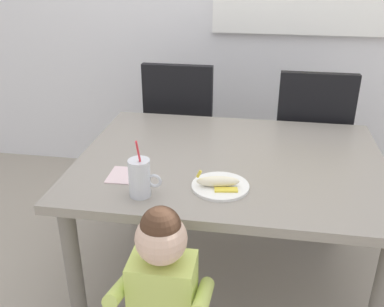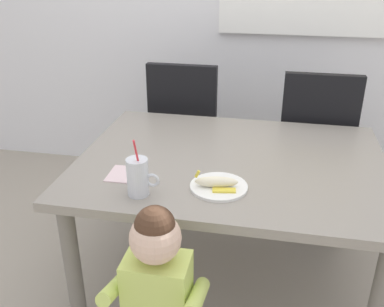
# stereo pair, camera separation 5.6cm
# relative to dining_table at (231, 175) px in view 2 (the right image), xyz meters

# --- Properties ---
(ground_plane) EXTENTS (24.00, 24.00, 0.00)m
(ground_plane) POSITION_rel_dining_table_xyz_m (0.00, 0.00, -0.62)
(ground_plane) COLOR #9E9384
(dining_table) EXTENTS (1.38, 1.05, 0.70)m
(dining_table) POSITION_rel_dining_table_xyz_m (0.00, 0.00, 0.00)
(dining_table) COLOR gray
(dining_table) RESTS_ON ground
(dining_chair_left) EXTENTS (0.44, 0.44, 0.96)m
(dining_chair_left) POSITION_rel_dining_table_xyz_m (-0.37, 0.77, -0.07)
(dining_chair_left) COLOR black
(dining_chair_left) RESTS_ON ground
(dining_chair_right) EXTENTS (0.44, 0.45, 0.96)m
(dining_chair_right) POSITION_rel_dining_table_xyz_m (0.42, 0.71, -0.07)
(dining_chair_right) COLOR black
(dining_chair_right) RESTS_ON ground
(toddler_standing) EXTENTS (0.33, 0.24, 0.84)m
(toddler_standing) POSITION_rel_dining_table_xyz_m (-0.17, -0.68, -0.09)
(toddler_standing) COLOR #3F4760
(toddler_standing) RESTS_ON ground
(milk_cup) EXTENTS (0.13, 0.09, 0.25)m
(milk_cup) POSITION_rel_dining_table_xyz_m (-0.32, -0.38, 0.15)
(milk_cup) COLOR silver
(milk_cup) RESTS_ON dining_table
(snack_plate) EXTENTS (0.23, 0.23, 0.01)m
(snack_plate) POSITION_rel_dining_table_xyz_m (-0.02, -0.27, 0.09)
(snack_plate) COLOR white
(snack_plate) RESTS_ON dining_table
(peeled_banana) EXTENTS (0.17, 0.12, 0.07)m
(peeled_banana) POSITION_rel_dining_table_xyz_m (-0.03, -0.29, 0.12)
(peeled_banana) COLOR #F4EAC6
(peeled_banana) RESTS_ON snack_plate
(paper_napkin) EXTENTS (0.15, 0.15, 0.00)m
(paper_napkin) POSITION_rel_dining_table_xyz_m (-0.42, -0.24, 0.09)
(paper_napkin) COLOR silver
(paper_napkin) RESTS_ON dining_table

